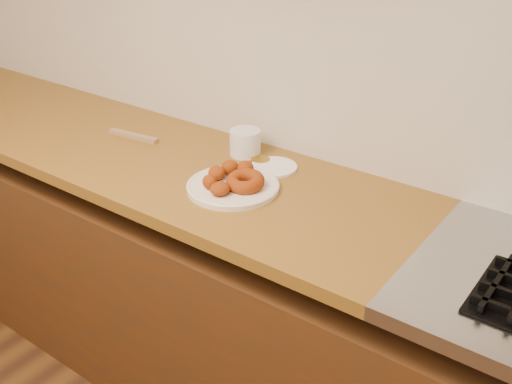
% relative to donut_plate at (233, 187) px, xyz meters
% --- Properties ---
extents(wall_back, '(4.00, 0.02, 2.70)m').
position_rel_donut_plate_xyz_m(wall_back, '(0.07, 0.36, 0.44)').
color(wall_back, tan).
rests_on(wall_back, ground).
extents(base_cabinet, '(3.60, 0.60, 0.77)m').
position_rel_donut_plate_xyz_m(base_cabinet, '(0.07, 0.05, -0.52)').
color(base_cabinet, '#4D270E').
rests_on(base_cabinet, floor).
extents(butcher_block, '(2.30, 0.62, 0.04)m').
position_rel_donut_plate_xyz_m(butcher_block, '(-0.58, 0.05, -0.03)').
color(butcher_block, brown).
rests_on(butcher_block, base_cabinet).
extents(backsplash, '(3.60, 0.02, 0.60)m').
position_rel_donut_plate_xyz_m(backsplash, '(0.07, 0.35, 0.29)').
color(backsplash, beige).
rests_on(backsplash, wall_back).
extents(donut_plate, '(0.28, 0.28, 0.02)m').
position_rel_donut_plate_xyz_m(donut_plate, '(0.00, 0.00, 0.00)').
color(donut_plate, white).
rests_on(donut_plate, butcher_block).
extents(ring_donut, '(0.15, 0.15, 0.05)m').
position_rel_donut_plate_xyz_m(ring_donut, '(0.04, 0.01, 0.03)').
color(ring_donut, '#974212').
rests_on(ring_donut, donut_plate).
extents(fried_dough_chunks, '(0.14, 0.21, 0.05)m').
position_rel_donut_plate_xyz_m(fried_dough_chunks, '(-0.03, 0.00, 0.03)').
color(fried_dough_chunks, '#974212').
rests_on(fried_dough_chunks, donut_plate).
extents(plastic_tub, '(0.11, 0.11, 0.09)m').
position_rel_donut_plate_xyz_m(plastic_tub, '(-0.12, 0.22, 0.04)').
color(plastic_tub, silver).
rests_on(plastic_tub, butcher_block).
extents(tub_lid, '(0.19, 0.19, 0.01)m').
position_rel_donut_plate_xyz_m(tub_lid, '(0.02, 0.19, -0.00)').
color(tub_lid, white).
rests_on(tub_lid, butcher_block).
extents(brass_jar_lid, '(0.08, 0.08, 0.01)m').
position_rel_donut_plate_xyz_m(brass_jar_lid, '(-0.05, 0.21, -0.00)').
color(brass_jar_lid, '#B08B27').
rests_on(brass_jar_lid, butcher_block).
extents(wooden_utensil, '(0.21, 0.05, 0.02)m').
position_rel_donut_plate_xyz_m(wooden_utensil, '(-0.53, 0.10, 0.00)').
color(wooden_utensil, '#97764D').
rests_on(wooden_utensil, butcher_block).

